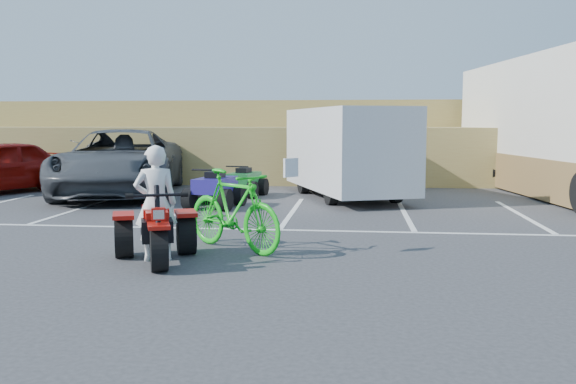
# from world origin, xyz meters

# --- Properties ---
(ground) EXTENTS (100.00, 100.00, 0.00)m
(ground) POSITION_xyz_m (0.00, 0.00, 0.00)
(ground) COLOR #333335
(ground) RESTS_ON ground
(parking_stripes) EXTENTS (28.00, 5.16, 0.01)m
(parking_stripes) POSITION_xyz_m (0.87, 4.07, 0.00)
(parking_stripes) COLOR white
(parking_stripes) RESTS_ON ground
(grass_embankment) EXTENTS (40.00, 8.50, 3.10)m
(grass_embankment) POSITION_xyz_m (0.00, 15.48, 1.42)
(grass_embankment) COLOR olive
(grass_embankment) RESTS_ON ground
(red_trike_atv) EXTENTS (1.86, 2.11, 1.14)m
(red_trike_atv) POSITION_xyz_m (-1.53, -0.65, 0.00)
(red_trike_atv) COLOR #A71109
(red_trike_atv) RESTS_ON ground
(rider) EXTENTS (0.77, 0.64, 1.81)m
(rider) POSITION_xyz_m (-1.58, -0.51, 0.91)
(rider) COLOR white
(rider) RESTS_ON ground
(green_dirt_bike) EXTENTS (2.19, 1.92, 1.37)m
(green_dirt_bike) POSITION_xyz_m (-0.53, 0.38, 0.69)
(green_dirt_bike) COLOR #14BF19
(green_dirt_bike) RESTS_ON ground
(grey_pickup) EXTENTS (4.65, 7.60, 1.97)m
(grey_pickup) POSITION_xyz_m (-5.54, 8.07, 0.98)
(grey_pickup) COLOR #3F4246
(grey_pickup) RESTS_ON ground
(cargo_trailer) EXTENTS (3.98, 5.93, 2.57)m
(cargo_trailer) POSITION_xyz_m (1.26, 7.96, 1.39)
(cargo_trailer) COLOR silver
(cargo_trailer) RESTS_ON ground
(rv_motorhome) EXTENTS (4.37, 11.59, 4.07)m
(rv_motorhome) POSITION_xyz_m (7.77, 9.44, 1.77)
(rv_motorhome) COLOR silver
(rv_motorhome) RESTS_ON ground
(quad_atv_blue) EXTENTS (1.42, 1.76, 1.04)m
(quad_atv_blue) POSITION_xyz_m (-2.04, 5.51, 0.00)
(quad_atv_blue) COLOR navy
(quad_atv_blue) RESTS_ON ground
(quad_atv_green) EXTENTS (1.32, 1.62, 0.95)m
(quad_atv_green) POSITION_xyz_m (-1.75, 7.96, 0.00)
(quad_atv_green) COLOR #166328
(quad_atv_green) RESTS_ON ground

